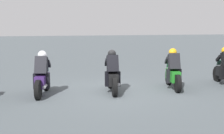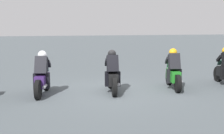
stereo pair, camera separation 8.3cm
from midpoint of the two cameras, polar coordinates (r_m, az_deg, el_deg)
ground_plane at (r=10.77m, az=0.40°, el=-4.69°), size 120.00×120.00×0.00m
rider_lane_b at (r=11.40m, az=11.87°, el=-0.97°), size 2.02×0.63×1.51m
rider_lane_c at (r=10.55m, az=0.28°, el=-1.51°), size 2.04×0.59×1.51m
rider_lane_d at (r=10.43m, az=-12.98°, el=-1.83°), size 2.02×0.64×1.51m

